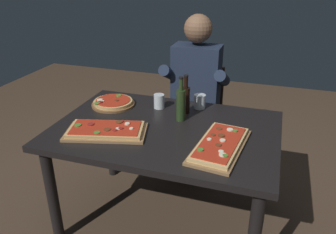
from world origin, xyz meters
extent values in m
plane|color=#4C3828|center=(0.00, 0.00, 0.00)|extent=(6.40, 6.40, 0.00)
cube|color=black|center=(0.00, 0.00, 0.72)|extent=(1.40, 0.96, 0.04)
cylinder|color=black|center=(-0.62, -0.40, 0.35)|extent=(0.07, 0.07, 0.70)
cylinder|color=black|center=(-0.62, 0.40, 0.35)|extent=(0.07, 0.07, 0.70)
cylinder|color=black|center=(0.62, 0.40, 0.35)|extent=(0.07, 0.07, 0.70)
cube|color=olive|center=(-0.32, -0.19, 0.75)|extent=(0.53, 0.37, 0.02)
cube|color=tan|center=(-0.32, -0.19, 0.77)|extent=(0.49, 0.33, 0.02)
cube|color=#B72D19|center=(-0.32, -0.19, 0.78)|extent=(0.45, 0.30, 0.01)
cylinder|color=maroon|center=(-0.26, -0.09, 0.78)|extent=(0.02, 0.02, 0.01)
cylinder|color=#4C7F2D|center=(-0.33, -0.27, 0.78)|extent=(0.04, 0.04, 0.00)
cylinder|color=beige|center=(-0.21, -0.11, 0.79)|extent=(0.03, 0.03, 0.01)
cylinder|color=#4C7F2D|center=(-0.49, -0.22, 0.79)|extent=(0.04, 0.04, 0.01)
cylinder|color=brown|center=(-0.27, -0.11, 0.79)|extent=(0.04, 0.04, 0.01)
cylinder|color=maroon|center=(-0.22, -0.18, 0.79)|extent=(0.03, 0.03, 0.01)
cylinder|color=beige|center=(-0.24, -0.18, 0.78)|extent=(0.03, 0.03, 0.00)
cylinder|color=beige|center=(-0.16, -0.16, 0.79)|extent=(0.02, 0.02, 0.01)
cylinder|color=maroon|center=(-0.42, -0.19, 0.79)|extent=(0.04, 0.04, 0.01)
cylinder|color=brown|center=(-0.29, -0.22, 0.78)|extent=(0.04, 0.04, 0.01)
cylinder|color=maroon|center=(-0.25, -0.21, 0.78)|extent=(0.03, 0.03, 0.01)
cube|color=olive|center=(0.37, -0.15, 0.75)|extent=(0.30, 0.53, 0.02)
cube|color=#DBB270|center=(0.37, -0.15, 0.77)|extent=(0.27, 0.49, 0.02)
cube|color=#B72D19|center=(0.37, -0.15, 0.78)|extent=(0.24, 0.45, 0.01)
cylinder|color=beige|center=(0.31, -0.15, 0.78)|extent=(0.03, 0.03, 0.01)
cylinder|color=brown|center=(0.37, -0.09, 0.79)|extent=(0.04, 0.04, 0.01)
cylinder|color=brown|center=(0.37, -0.20, 0.78)|extent=(0.03, 0.03, 0.01)
cylinder|color=brown|center=(0.34, 0.00, 0.78)|extent=(0.04, 0.04, 0.00)
cylinder|color=#4C7F2D|center=(0.42, -0.30, 0.79)|extent=(0.03, 0.03, 0.01)
cylinder|color=brown|center=(0.32, -0.09, 0.78)|extent=(0.03, 0.03, 0.01)
cylinder|color=beige|center=(0.40, 0.01, 0.79)|extent=(0.04, 0.04, 0.01)
cylinder|color=beige|center=(0.38, -0.14, 0.79)|extent=(0.03, 0.03, 0.01)
cylinder|color=#4C7F2D|center=(0.29, -0.28, 0.79)|extent=(0.03, 0.03, 0.01)
cylinder|color=#4C7F2D|center=(0.43, 0.00, 0.79)|extent=(0.03, 0.03, 0.01)
cylinder|color=beige|center=(0.41, -0.29, 0.79)|extent=(0.04, 0.04, 0.01)
cylinder|color=beige|center=(0.39, -0.26, 0.78)|extent=(0.03, 0.03, 0.00)
cylinder|color=brown|center=(-0.48, 0.22, 0.75)|extent=(0.31, 0.31, 0.02)
cylinder|color=tan|center=(-0.48, 0.22, 0.77)|extent=(0.28, 0.28, 0.02)
cylinder|color=#B72D19|center=(-0.48, 0.22, 0.78)|extent=(0.25, 0.25, 0.01)
cylinder|color=beige|center=(-0.53, 0.17, 0.78)|extent=(0.03, 0.03, 0.01)
cylinder|color=brown|center=(-0.44, 0.21, 0.79)|extent=(0.03, 0.03, 0.01)
cylinder|color=maroon|center=(-0.54, 0.15, 0.79)|extent=(0.03, 0.03, 0.01)
cylinder|color=#4C7F2D|center=(-0.55, 0.13, 0.78)|extent=(0.04, 0.04, 0.01)
cylinder|color=#4C7F2D|center=(-0.47, 0.31, 0.78)|extent=(0.04, 0.04, 0.00)
cylinder|color=beige|center=(-0.56, 0.19, 0.78)|extent=(0.04, 0.04, 0.01)
cylinder|color=black|center=(0.06, 0.26, 0.83)|extent=(0.06, 0.06, 0.18)
cylinder|color=black|center=(0.06, 0.26, 0.96)|extent=(0.03, 0.03, 0.08)
cylinder|color=black|center=(0.06, 0.26, 1.01)|extent=(0.03, 0.03, 0.01)
cylinder|color=#233819|center=(0.06, 0.13, 0.85)|extent=(0.06, 0.06, 0.21)
cylinder|color=#233819|center=(0.06, 0.13, 0.99)|extent=(0.03, 0.03, 0.08)
cylinder|color=black|center=(0.06, 0.13, 1.03)|extent=(0.03, 0.03, 0.01)
cylinder|color=silver|center=(0.13, 0.37, 0.79)|extent=(0.08, 0.08, 0.10)
cylinder|color=silver|center=(0.13, 0.37, 0.77)|extent=(0.07, 0.07, 0.05)
cylinder|color=silver|center=(-0.14, 0.28, 0.79)|extent=(0.08, 0.08, 0.10)
cylinder|color=#5B3814|center=(-0.14, 0.28, 0.75)|extent=(0.06, 0.06, 0.03)
cube|color=black|center=(0.01, 0.78, 0.43)|extent=(0.44, 0.44, 0.04)
cube|color=black|center=(0.01, 0.98, 0.66)|extent=(0.40, 0.04, 0.42)
cylinder|color=black|center=(-0.18, 0.59, 0.21)|extent=(0.04, 0.04, 0.41)
cylinder|color=black|center=(0.20, 0.59, 0.21)|extent=(0.04, 0.04, 0.41)
cylinder|color=black|center=(-0.18, 0.97, 0.21)|extent=(0.04, 0.04, 0.41)
cylinder|color=black|center=(0.20, 0.97, 0.21)|extent=(0.04, 0.04, 0.41)
cylinder|color=#23232D|center=(-0.09, 0.60, 0.23)|extent=(0.11, 0.11, 0.45)
cylinder|color=#23232D|center=(0.11, 0.60, 0.23)|extent=(0.11, 0.11, 0.45)
cube|color=#23232D|center=(0.01, 0.68, 0.51)|extent=(0.34, 0.40, 0.12)
cube|color=#1E283D|center=(0.01, 0.78, 0.83)|extent=(0.38, 0.22, 0.52)
sphere|color=brown|center=(0.01, 0.78, 1.22)|extent=(0.22, 0.22, 0.22)
cylinder|color=#1E283D|center=(-0.21, 0.73, 0.86)|extent=(0.09, 0.31, 0.21)
cylinder|color=#1E283D|center=(0.23, 0.73, 0.86)|extent=(0.09, 0.31, 0.21)
camera|label=1|loc=(0.61, -1.81, 1.70)|focal=36.14mm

